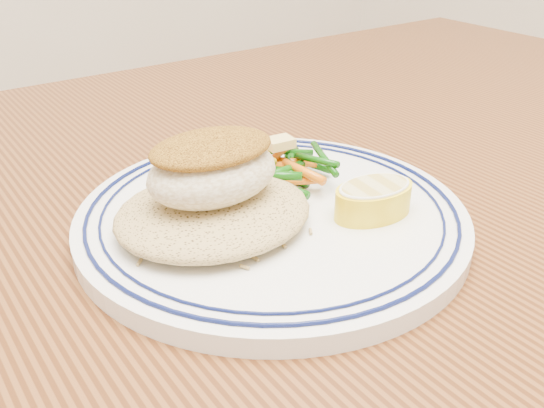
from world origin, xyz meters
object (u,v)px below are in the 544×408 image
(dining_table, at_px, (259,294))
(vegetable_pile, at_px, (279,166))
(rice_pilaf, at_px, (213,209))
(plate, at_px, (272,216))
(fish_fillet, at_px, (212,167))
(lemon_wedge, at_px, (373,198))

(dining_table, bearing_deg, vegetable_pile, -5.35)
(rice_pilaf, bearing_deg, plate, -5.75)
(fish_fillet, xyz_separation_m, vegetable_pile, (0.08, 0.03, -0.03))
(fish_fillet, bearing_deg, vegetable_pile, 22.18)
(plate, height_order, lemon_wedge, lemon_wedge)
(rice_pilaf, bearing_deg, vegetable_pile, 22.49)
(dining_table, relative_size, rice_pilaf, 10.16)
(dining_table, xyz_separation_m, vegetable_pile, (0.02, -0.00, 0.12))
(dining_table, relative_size, lemon_wedge, 21.68)
(dining_table, bearing_deg, lemon_wedge, -64.50)
(dining_table, relative_size, plate, 4.96)
(plate, xyz_separation_m, lemon_wedge, (0.06, -0.05, 0.02))
(rice_pilaf, relative_size, vegetable_pile, 1.33)
(dining_table, height_order, vegetable_pile, vegetable_pile)
(rice_pilaf, xyz_separation_m, vegetable_pile, (0.08, 0.04, -0.00))
(dining_table, height_order, fish_fillet, fish_fillet)
(dining_table, distance_m, fish_fillet, 0.17)
(rice_pilaf, xyz_separation_m, lemon_wedge, (0.11, -0.06, -0.00))
(fish_fillet, relative_size, lemon_wedge, 1.43)
(fish_fillet, relative_size, vegetable_pile, 0.89)
(plate, relative_size, rice_pilaf, 2.05)
(rice_pilaf, bearing_deg, lemon_wedge, -27.10)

